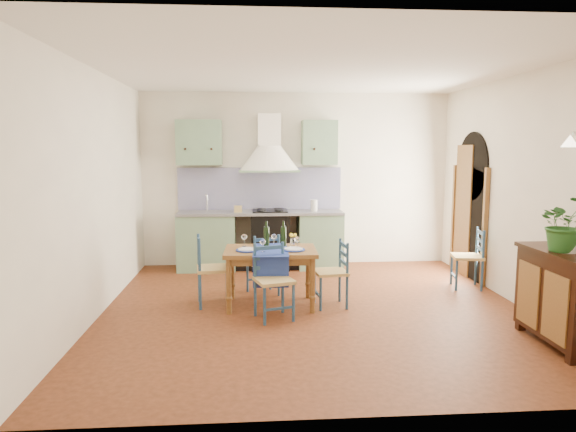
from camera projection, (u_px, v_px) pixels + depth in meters
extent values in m
plane|color=#401E0D|center=(315.00, 309.00, 6.13)|extent=(5.00, 5.00, 0.00)
cube|color=beige|center=(296.00, 180.00, 8.42)|extent=(5.00, 0.04, 2.80)
cube|color=gray|center=(207.00, 242.00, 8.13)|extent=(0.90, 0.60, 0.88)
cube|color=gray|center=(320.00, 240.00, 8.26)|extent=(0.70, 0.60, 0.88)
cube|color=black|center=(270.00, 241.00, 8.21)|extent=(0.60, 0.58, 0.88)
cube|color=gray|center=(260.00, 212.00, 8.14)|extent=(2.60, 0.64, 0.04)
cube|color=silver|center=(206.00, 213.00, 8.07)|extent=(0.45, 0.40, 0.03)
cylinder|color=silver|center=(207.00, 202.00, 8.23)|extent=(0.02, 0.02, 0.26)
cube|color=black|center=(270.00, 211.00, 8.14)|extent=(0.55, 0.48, 0.02)
cube|color=black|center=(261.00, 265.00, 8.30)|extent=(2.60, 0.50, 0.08)
cube|color=#0C0A5E|center=(260.00, 188.00, 8.36)|extent=(2.65, 0.05, 0.68)
cube|color=gray|center=(199.00, 143.00, 8.05)|extent=(0.70, 0.34, 0.70)
cube|color=gray|center=(319.00, 143.00, 8.19)|extent=(0.55, 0.34, 0.70)
cone|color=white|center=(269.00, 159.00, 8.09)|extent=(0.96, 0.96, 0.40)
cube|color=white|center=(269.00, 130.00, 8.12)|extent=(0.36, 0.30, 0.50)
cube|color=beige|center=(523.00, 191.00, 6.13)|extent=(0.04, 5.00, 2.80)
cube|color=black|center=(470.00, 222.00, 7.59)|extent=(0.03, 1.00, 1.65)
cylinder|color=black|center=(473.00, 166.00, 7.48)|extent=(0.03, 1.00, 1.00)
cube|color=brown|center=(485.00, 228.00, 7.05)|extent=(0.06, 0.06, 1.65)
cube|color=brown|center=(454.00, 217.00, 8.12)|extent=(0.06, 0.06, 1.65)
cube|color=brown|center=(463.00, 210.00, 7.78)|extent=(0.04, 0.55, 1.96)
cone|color=#FFEDC6|center=(570.00, 141.00, 4.96)|extent=(0.16, 0.16, 0.12)
cube|color=beige|center=(95.00, 194.00, 5.77)|extent=(0.04, 5.00, 2.80)
cube|color=white|center=(317.00, 68.00, 5.76)|extent=(5.00, 5.00, 0.01)
cube|color=brown|center=(270.00, 252.00, 6.19)|extent=(1.12, 0.76, 0.05)
cube|color=brown|center=(270.00, 257.00, 6.20)|extent=(1.01, 0.65, 0.08)
cylinder|color=brown|center=(229.00, 287.00, 5.92)|extent=(0.06, 0.06, 0.65)
cylinder|color=brown|center=(232.00, 274.00, 6.52)|extent=(0.06, 0.06, 0.65)
cylinder|color=brown|center=(313.00, 286.00, 5.96)|extent=(0.06, 0.06, 0.65)
cylinder|color=brown|center=(308.00, 273.00, 6.56)|extent=(0.06, 0.06, 0.65)
cube|color=navy|center=(270.00, 250.00, 6.14)|extent=(0.44, 0.84, 0.01)
cube|color=navy|center=(271.00, 272.00, 5.84)|extent=(0.41, 0.03, 0.38)
cylinder|color=navy|center=(247.00, 250.00, 6.08)|extent=(0.27, 0.27, 0.01)
cylinder|color=silver|center=(247.00, 249.00, 6.08)|extent=(0.22, 0.22, 0.01)
cylinder|color=navy|center=(294.00, 250.00, 6.11)|extent=(0.27, 0.27, 0.01)
cylinder|color=silver|center=(294.00, 249.00, 6.11)|extent=(0.22, 0.22, 0.01)
cylinder|color=black|center=(267.00, 234.00, 6.35)|extent=(0.07, 0.07, 0.32)
cylinder|color=black|center=(284.00, 234.00, 6.36)|extent=(0.07, 0.07, 0.32)
cylinder|color=white|center=(293.00, 242.00, 6.33)|extent=(0.05, 0.05, 0.10)
sphere|color=yellow|center=(293.00, 235.00, 6.32)|extent=(0.10, 0.10, 0.10)
cylinder|color=navy|center=(265.00, 306.00, 5.55)|extent=(0.03, 0.03, 0.43)
cylinder|color=navy|center=(255.00, 280.00, 5.83)|extent=(0.03, 0.03, 0.84)
cylinder|color=navy|center=(293.00, 303.00, 5.67)|extent=(0.03, 0.03, 0.43)
cylinder|color=navy|center=(283.00, 278.00, 5.95)|extent=(0.03, 0.03, 0.84)
cube|color=tan|center=(274.00, 280.00, 5.73)|extent=(0.49, 0.49, 0.04)
cube|color=navy|center=(269.00, 267.00, 5.87)|extent=(0.35, 0.13, 0.04)
cube|color=navy|center=(269.00, 257.00, 5.86)|extent=(0.35, 0.13, 0.04)
cube|color=navy|center=(269.00, 248.00, 5.84)|extent=(0.35, 0.13, 0.04)
cube|color=navy|center=(279.00, 309.00, 5.61)|extent=(0.33, 0.13, 0.02)
cylinder|color=navy|center=(270.00, 275.00, 6.97)|extent=(0.03, 0.03, 0.41)
cylinder|color=navy|center=(279.00, 265.00, 6.64)|extent=(0.03, 0.03, 0.81)
cylinder|color=navy|center=(247.00, 277.00, 6.85)|extent=(0.03, 0.03, 0.41)
cylinder|color=navy|center=(255.00, 267.00, 6.52)|extent=(0.03, 0.03, 0.81)
cube|color=tan|center=(263.00, 262.00, 6.73)|extent=(0.47, 0.47, 0.04)
cube|color=navy|center=(267.00, 256.00, 6.57)|extent=(0.33, 0.13, 0.04)
cube|color=navy|center=(267.00, 248.00, 6.55)|extent=(0.33, 0.13, 0.04)
cube|color=navy|center=(267.00, 240.00, 6.54)|extent=(0.33, 0.13, 0.04)
cube|color=navy|center=(259.00, 279.00, 6.91)|extent=(0.32, 0.12, 0.02)
cylinder|color=navy|center=(229.00, 290.00, 6.15)|extent=(0.03, 0.03, 0.44)
cylinder|color=navy|center=(200.00, 275.00, 6.05)|extent=(0.03, 0.03, 0.86)
cylinder|color=navy|center=(227.00, 283.00, 6.48)|extent=(0.03, 0.03, 0.44)
cylinder|color=navy|center=(199.00, 268.00, 6.39)|extent=(0.03, 0.03, 0.86)
cube|color=tan|center=(214.00, 269.00, 6.25)|extent=(0.45, 0.45, 0.04)
cube|color=navy|center=(199.00, 260.00, 6.20)|extent=(0.07, 0.36, 0.04)
cube|color=navy|center=(199.00, 250.00, 6.19)|extent=(0.07, 0.36, 0.04)
cube|color=navy|center=(199.00, 241.00, 6.17)|extent=(0.07, 0.36, 0.04)
cube|color=navy|center=(228.00, 290.00, 6.32)|extent=(0.07, 0.35, 0.02)
cylinder|color=navy|center=(315.00, 287.00, 6.36)|extent=(0.03, 0.03, 0.41)
cylinder|color=navy|center=(340.00, 270.00, 6.39)|extent=(0.03, 0.03, 0.80)
cylinder|color=navy|center=(321.00, 294.00, 6.04)|extent=(0.03, 0.03, 0.41)
cylinder|color=navy|center=(347.00, 276.00, 6.07)|extent=(0.03, 0.03, 0.80)
cube|color=tan|center=(331.00, 272.00, 6.20)|extent=(0.41, 0.41, 0.04)
cube|color=navy|center=(344.00, 262.00, 6.21)|extent=(0.06, 0.34, 0.04)
cube|color=navy|center=(344.00, 254.00, 6.20)|extent=(0.06, 0.34, 0.04)
cube|color=navy|center=(344.00, 245.00, 6.18)|extent=(0.06, 0.34, 0.04)
cube|color=navy|center=(317.00, 294.00, 6.21)|extent=(0.06, 0.32, 0.02)
cylinder|color=navy|center=(451.00, 270.00, 7.23)|extent=(0.03, 0.03, 0.42)
cylinder|color=navy|center=(476.00, 256.00, 7.17)|extent=(0.03, 0.03, 0.83)
cylinder|color=navy|center=(457.00, 275.00, 6.91)|extent=(0.03, 0.03, 0.42)
cylinder|color=navy|center=(483.00, 261.00, 6.85)|extent=(0.03, 0.03, 0.83)
cube|color=tan|center=(467.00, 257.00, 7.02)|extent=(0.45, 0.45, 0.04)
cube|color=navy|center=(480.00, 249.00, 6.99)|extent=(0.08, 0.35, 0.04)
cube|color=navy|center=(480.00, 241.00, 6.98)|extent=(0.08, 0.35, 0.04)
cube|color=navy|center=(481.00, 233.00, 6.96)|extent=(0.08, 0.35, 0.04)
cube|color=navy|center=(454.00, 276.00, 7.08)|extent=(0.09, 0.33, 0.02)
cube|color=black|center=(564.00, 296.00, 4.96)|extent=(0.45, 1.00, 0.82)
cube|color=black|center=(567.00, 253.00, 4.90)|extent=(0.50, 1.05, 0.04)
cube|color=brown|center=(555.00, 308.00, 4.72)|extent=(0.02, 0.38, 0.63)
cube|color=brown|center=(528.00, 294.00, 5.17)|extent=(0.02, 0.38, 0.63)
cube|color=black|center=(572.00, 360.00, 4.57)|extent=(0.08, 0.08, 0.08)
cube|color=black|center=(520.00, 326.00, 5.44)|extent=(0.08, 0.08, 0.08)
cube|color=black|center=(552.00, 325.00, 5.46)|extent=(0.08, 0.08, 0.08)
imported|color=#21571F|center=(565.00, 224.00, 4.84)|extent=(0.54, 0.49, 0.53)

